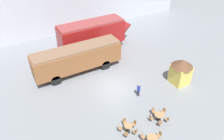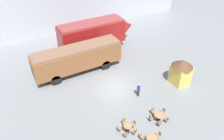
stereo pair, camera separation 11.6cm
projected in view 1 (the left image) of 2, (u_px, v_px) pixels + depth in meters
The scene contains 21 objects.
ground_plane at pixel (115, 87), 24.05m from camera, with size 80.00×80.00×0.00m, color gray.
backdrop_wall at pixel (62, 5), 32.84m from camera, with size 44.00×0.15×9.00m.
streamlined_locomotive at pixel (97, 32), 29.94m from camera, with size 10.98×2.87×4.00m.
passenger_coach_wooden at pixel (77, 57), 25.26m from camera, with size 10.37×2.46×3.33m.
cafe_table_near at pixel (159, 116), 19.80m from camera, with size 0.86×0.86×0.71m.
cafe_table_mid at pixel (128, 127), 18.72m from camera, with size 0.73×0.73×0.77m.
cafe_table_far at pixel (152, 139), 17.69m from camera, with size 0.91×0.91×0.77m.
cafe_chair_0 at pixel (164, 111), 20.33m from camera, with size 0.39×0.37×0.87m.
cafe_chair_1 at pixel (153, 111), 20.39m from camera, with size 0.36×0.36×0.87m.
cafe_chair_2 at pixel (151, 118), 19.68m from camera, with size 0.39×0.37×0.87m.
cafe_chair_3 at pixel (160, 123), 19.18m from camera, with size 0.40×0.40×0.87m.
cafe_chair_4 at pixel (168, 119), 19.58m from camera, with size 0.40×0.40×0.87m.
cafe_chair_5 at pixel (136, 131), 18.42m from camera, with size 0.39×0.40×0.87m.
cafe_chair_6 at pixel (134, 124), 19.13m from camera, with size 0.37×0.36×0.87m.
cafe_chair_7 at pixel (125, 122), 19.32m from camera, with size 0.36×0.37×0.87m.
cafe_chair_8 at pixel (120, 128), 18.73m from camera, with size 0.40×0.39×0.87m.
cafe_chair_9 at pixel (126, 134), 18.17m from camera, with size 0.40×0.40×0.87m.
cafe_chair_10 at pixel (142, 136), 18.04m from camera, with size 0.40×0.40×0.87m.
cafe_chair_12 at pixel (159, 135), 18.14m from camera, with size 0.37×0.36×0.87m.
visitor_person at pixel (139, 89), 22.42m from camera, with size 0.34×0.34×1.53m.
ticket_kiosk at pixel (181, 70), 23.77m from camera, with size 2.34×2.34×3.00m.
Camera 1 is at (-9.42, -16.04, 15.36)m, focal length 35.00 mm.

